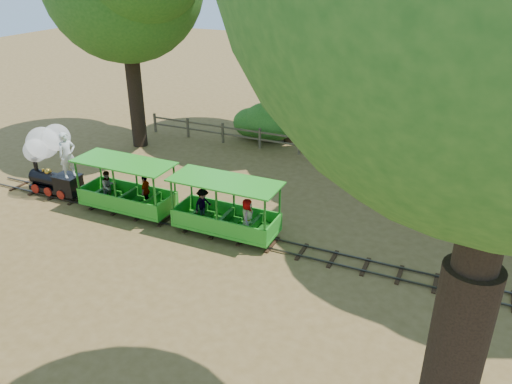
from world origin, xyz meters
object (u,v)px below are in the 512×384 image
at_px(locomotive, 49,154).
at_px(carriage_front, 127,193).
at_px(fence, 320,146).
at_px(carriage_rear, 225,214).

relative_size(locomotive, carriage_front, 0.81).
height_order(locomotive, fence, locomotive).
distance_m(locomotive, carriage_rear, 7.51).
relative_size(locomotive, fence, 0.16).
height_order(locomotive, carriage_rear, locomotive).
bearing_deg(carriage_rear, locomotive, 179.40).
distance_m(carriage_rear, fence, 8.04).
distance_m(carriage_front, carriage_rear, 3.94).
bearing_deg(fence, carriage_rear, -94.79).
bearing_deg(carriage_front, carriage_rear, 0.01).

